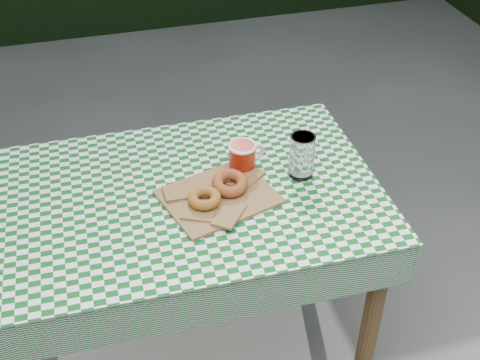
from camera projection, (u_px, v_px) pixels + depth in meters
name	position (u px, v px, depth m)	size (l,w,h in m)	color
ground	(153.00, 349.00, 2.35)	(60.00, 60.00, 0.00)	#4E4E49
table	(195.00, 278.00, 2.13)	(1.14, 0.76, 0.75)	#54391D
tablecloth	(190.00, 193.00, 1.89)	(1.16, 0.78, 0.01)	#0C4D19
paper_bag	(219.00, 196.00, 1.87)	(0.32, 0.26, 0.02)	olive
bagel_front	(204.00, 198.00, 1.82)	(0.10, 0.10, 0.03)	#9C6D20
bagel_back	(230.00, 183.00, 1.87)	(0.11, 0.11, 0.03)	#984B1F
coffee_mug	(242.00, 157.00, 1.95)	(0.17, 0.17, 0.10)	#9B170A
drinking_glass	(302.00, 156.00, 1.92)	(0.08, 0.08, 0.14)	white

